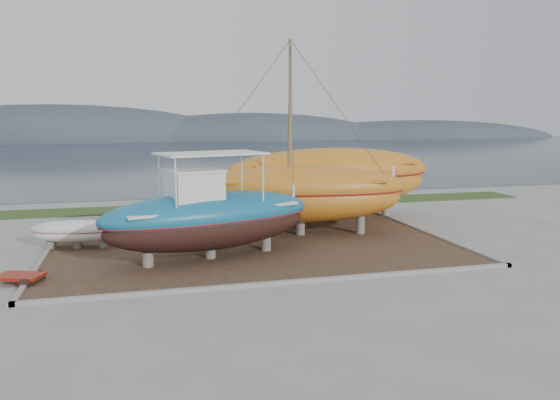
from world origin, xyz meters
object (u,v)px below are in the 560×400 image
object	(u,v)px
orange_sailboat	(301,140)
red_trailer	(20,279)
white_dinghy	(78,234)
blue_caique	(209,206)
orange_bare_hull	(331,185)

from	to	relation	value
orange_sailboat	red_trailer	size ratio (longest dim) A/B	4.53
white_dinghy	orange_sailboat	bearing A→B (deg)	11.21
blue_caique	red_trailer	bearing A→B (deg)	177.46
orange_sailboat	orange_bare_hull	xyz separation A→B (m)	(2.84, 3.43, -2.76)
orange_sailboat	white_dinghy	bearing A→B (deg)	-170.27
orange_bare_hull	white_dinghy	bearing A→B (deg)	-168.66
blue_caique	red_trailer	distance (m)	7.56
blue_caique	orange_sailboat	distance (m)	6.59
blue_caique	red_trailer	size ratio (longest dim) A/B	3.93
red_trailer	blue_caique	bearing A→B (deg)	34.23
white_dinghy	orange_bare_hull	size ratio (longest dim) A/B	0.33
orange_sailboat	orange_bare_hull	bearing A→B (deg)	59.48
red_trailer	orange_sailboat	bearing A→B (deg)	44.05
white_dinghy	orange_bare_hull	distance (m)	13.95
orange_bare_hull	red_trailer	world-z (taller)	orange_bare_hull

